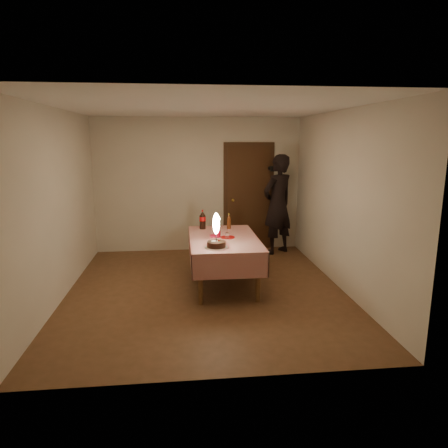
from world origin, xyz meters
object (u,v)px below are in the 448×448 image
at_px(amber_bottle_right, 229,222).
at_px(clear_cup, 227,236).
at_px(red_plate, 228,237).
at_px(cola_bottle, 203,220).
at_px(red_cup, 218,234).
at_px(photographer, 278,204).
at_px(birthday_cake, 216,238).
at_px(dining_table, 224,244).

bearing_deg(amber_bottle_right, clear_cup, -98.69).
height_order(red_plate, cola_bottle, cola_bottle).
bearing_deg(amber_bottle_right, cola_bottle, 174.70).
distance_m(cola_bottle, amber_bottle_right, 0.43).
distance_m(red_plate, amber_bottle_right, 0.61).
xyz_separation_m(red_cup, cola_bottle, (-0.19, 0.61, 0.10)).
bearing_deg(cola_bottle, red_plate, -61.75).
relative_size(amber_bottle_right, photographer, 0.13).
xyz_separation_m(red_cup, photographer, (1.30, 1.60, 0.17)).
height_order(birthday_cake, clear_cup, birthday_cake).
bearing_deg(clear_cup, red_plate, 81.93).
relative_size(red_cup, clear_cup, 1.11).
xyz_separation_m(dining_table, clear_cup, (0.05, -0.08, 0.14)).
relative_size(red_plate, amber_bottle_right, 0.86).
distance_m(red_plate, photographer, 2.00).
relative_size(dining_table, red_plate, 7.82).
bearing_deg(photographer, cola_bottle, -146.52).
bearing_deg(amber_bottle_right, photographer, 44.03).
bearing_deg(dining_table, clear_cup, -60.12).
xyz_separation_m(red_plate, photographer, (1.16, 1.62, 0.22)).
bearing_deg(photographer, dining_table, -126.91).
relative_size(dining_table, red_cup, 17.20).
bearing_deg(amber_bottle_right, dining_table, -104.32).
distance_m(birthday_cake, red_plate, 0.60).
bearing_deg(red_plate, red_cup, 170.07).
bearing_deg(dining_table, amber_bottle_right, 75.68).
bearing_deg(red_cup, photographer, 50.79).
xyz_separation_m(birthday_cake, red_plate, (0.22, 0.54, -0.12)).
bearing_deg(red_plate, amber_bottle_right, 81.23).
height_order(red_cup, clear_cup, red_cup).
xyz_separation_m(red_plate, cola_bottle, (-0.34, 0.63, 0.15)).
relative_size(birthday_cake, cola_bottle, 1.50).
height_order(dining_table, clear_cup, clear_cup).
bearing_deg(dining_table, red_cup, 166.33).
xyz_separation_m(red_cup, amber_bottle_right, (0.24, 0.57, 0.07)).
xyz_separation_m(dining_table, cola_bottle, (-0.28, 0.63, 0.25)).
xyz_separation_m(dining_table, birthday_cake, (-0.16, -0.55, 0.23)).
distance_m(red_cup, clear_cup, 0.17).
height_order(dining_table, red_cup, red_cup).
bearing_deg(cola_bottle, dining_table, -65.89).
distance_m(red_plate, clear_cup, 0.09).
height_order(birthday_cake, amber_bottle_right, birthday_cake).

